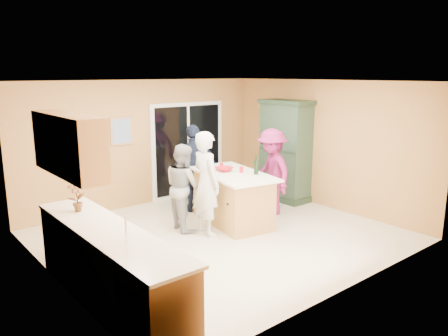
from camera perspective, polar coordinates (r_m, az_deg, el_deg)
floor at (r=7.59m, az=-0.40°, el=-8.79°), size 5.50×5.50×0.00m
ceiling at (r=7.08m, az=-0.43°, el=11.23°), size 5.50×5.00×0.10m
wall_back at (r=9.27m, az=-10.20°, el=3.23°), size 5.50×0.10×2.60m
wall_front at (r=5.56m, az=16.04°, el=-3.13°), size 5.50×0.10×2.60m
wall_left at (r=5.94m, az=-21.53°, el=-2.55°), size 0.10×5.00×2.60m
wall_right at (r=9.18m, az=13.07°, el=3.02°), size 0.10×5.00×2.60m
left_cabinet_run at (r=5.39m, az=-14.08°, el=-13.03°), size 0.65×3.05×1.24m
upper_cabinets at (r=5.69m, az=-19.68°, el=2.90°), size 0.35×1.60×0.75m
sliding_door at (r=9.83m, az=-4.70°, el=2.42°), size 1.90×0.07×2.10m
framed_picture at (r=8.96m, az=-13.27°, el=4.72°), size 0.46×0.04×0.56m
kitchen_island at (r=8.09m, az=1.13°, el=-4.10°), size 1.30×1.96×0.95m
green_hutch at (r=9.56m, az=8.04°, el=2.11°), size 0.62×1.18×2.17m
woman_white at (r=7.42m, az=-2.33°, el=-2.04°), size 0.49×0.69×1.79m
woman_grey at (r=7.73m, az=-5.27°, el=-2.48°), size 0.69×0.83×1.53m
woman_navy at (r=8.73m, az=-3.87°, el=-0.01°), size 1.04×0.46×1.75m
woman_magenta at (r=8.54m, az=6.26°, el=-0.53°), size 0.91×1.22×1.69m
serving_bowl at (r=8.08m, az=0.02°, el=-0.14°), size 0.35×0.35×0.08m
tulip_vase at (r=6.06m, az=-18.68°, el=-3.56°), size 0.22×0.15×0.41m
tumbler_near at (r=7.97m, az=2.29°, el=-0.22°), size 0.09×0.09×0.11m
tumbler_far at (r=8.29m, az=-0.33°, el=0.29°), size 0.08×0.08×0.11m
wine_bottle at (r=7.82m, az=4.24°, el=0.17°), size 0.08×0.08×0.36m
white_plate at (r=8.13m, az=-0.90°, el=-0.28°), size 0.26×0.26×0.01m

